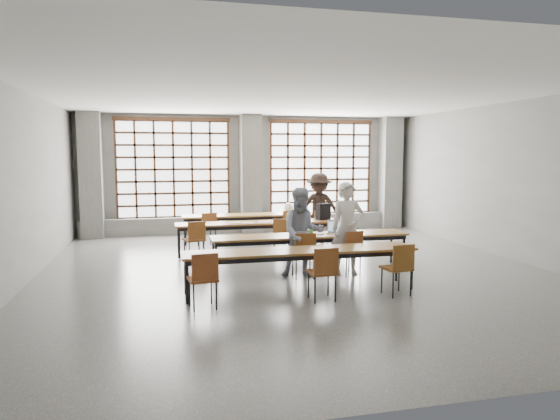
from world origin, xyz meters
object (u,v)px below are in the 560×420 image
at_px(chair_near_right, 399,264).
at_px(desk_row_c, 310,238).
at_px(desk_row_a, 257,216).
at_px(desk_row_b, 260,224).
at_px(chair_back_mid, 291,223).
at_px(chair_front_left, 304,250).
at_px(chair_front_right, 351,248).
at_px(student_back, 319,208).
at_px(backpack, 323,212).
at_px(laptop_front, 336,230).
at_px(chair_back_left, 208,226).
at_px(desk_row_d, 301,253).
at_px(student_male, 347,229).
at_px(red_pouch, 203,276).
at_px(chair_back_right, 320,222).
at_px(chair_mid_left, 195,236).
at_px(chair_near_mid, 324,268).
at_px(chair_mid_centre, 282,233).
at_px(laptop_back, 303,210).
at_px(student_female, 303,233).
at_px(plastic_bag, 289,208).
at_px(chair_near_left, 204,275).
at_px(mouse, 355,232).
at_px(phone, 320,235).
at_px(green_box, 307,232).

bearing_deg(chair_near_right, desk_row_c, 112.92).
bearing_deg(desk_row_a, desk_row_b, -97.66).
bearing_deg(chair_back_mid, chair_front_left, -100.40).
relative_size(chair_front_right, student_back, 0.48).
bearing_deg(chair_back_mid, backpack, -55.25).
xyz_separation_m(chair_near_right, laptop_front, (-0.32, 2.23, 0.25)).
relative_size(chair_back_left, chair_back_mid, 1.00).
bearing_deg(desk_row_a, desk_row_d, -92.19).
bearing_deg(chair_front_right, chair_near_right, -79.67).
relative_size(student_male, red_pouch, 9.03).
bearing_deg(chair_back_right, chair_back_left, 179.94).
relative_size(desk_row_c, chair_mid_left, 4.55).
distance_m(chair_back_mid, chair_near_mid, 5.21).
relative_size(desk_row_a, desk_row_c, 1.00).
height_order(chair_mid_left, chair_mid_centre, same).
distance_m(desk_row_b, student_back, 2.11).
xyz_separation_m(student_male, laptop_front, (-0.02, 0.60, -0.11)).
xyz_separation_m(chair_back_mid, chair_mid_left, (-2.57, -1.55, 0.00)).
xyz_separation_m(chair_back_left, chair_front_right, (2.42, -3.65, 0.00)).
bearing_deg(desk_row_b, chair_back_right, 27.13).
xyz_separation_m(desk_row_d, chair_front_right, (1.24, 0.87, -0.13)).
bearing_deg(backpack, chair_mid_centre, -167.00).
relative_size(chair_near_right, laptop_front, 1.93).
height_order(chair_mid_centre, chair_front_left, same).
xyz_separation_m(student_back, laptop_back, (-0.26, 0.61, -0.13)).
height_order(student_male, laptop_front, student_male).
distance_m(chair_mid_left, student_female, 2.76).
height_order(student_female, plastic_bag, student_female).
relative_size(student_back, backpack, 4.60).
bearing_deg(chair_front_right, laptop_back, 86.10).
height_order(chair_mid_centre, student_male, student_male).
bearing_deg(chair_near_left, chair_mid_centre, 60.17).
bearing_deg(red_pouch, mouse, 31.81).
distance_m(laptop_front, backpack, 2.09).
bearing_deg(student_female, chair_near_right, -44.73).
bearing_deg(phone, chair_back_mid, 86.59).
relative_size(chair_front_left, chair_near_left, 1.00).
bearing_deg(mouse, desk_row_c, 178.79).
height_order(chair_front_right, laptop_front, laptop_front).
bearing_deg(laptop_front, chair_back_right, 78.27).
bearing_deg(student_female, desk_row_b, 105.96).
distance_m(student_back, plastic_bag, 0.89).
height_order(chair_near_right, backpack, backpack).
relative_size(chair_front_left, green_box, 3.52).
xyz_separation_m(student_back, red_pouch, (-3.50, -5.20, -0.42)).
relative_size(desk_row_d, student_back, 2.18).
relative_size(student_male, student_back, 0.98).
xyz_separation_m(chair_back_left, red_pouch, (-0.52, -5.07, -0.04)).
bearing_deg(chair_mid_centre, chair_back_left, 134.91).
bearing_deg(chair_near_mid, desk_row_d, 107.76).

